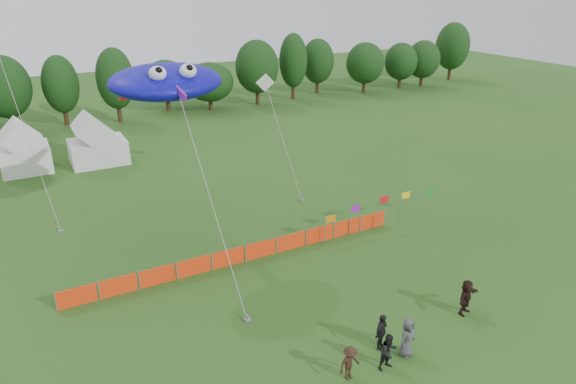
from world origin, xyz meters
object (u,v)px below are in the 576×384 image
spectator_f (466,297)px  spectator_c (350,363)px  tent_left (24,151)px  barrier_fence (244,254)px  tent_right (97,144)px  spectator_b (389,352)px  stingray_kite (165,80)px  spectator_d (381,332)px  spectator_e (407,337)px

spectator_f → spectator_c: bearing=167.7°
spectator_c → spectator_f: size_ratio=0.84×
tent_left → barrier_fence: size_ratio=0.20×
tent_right → spectator_b: (6.01, -32.34, -0.85)m
barrier_fence → stingray_kite: size_ratio=1.23×
tent_left → spectator_c: (9.94, -32.87, -0.97)m
tent_right → spectator_d: tent_right is taller
tent_left → stingray_kite: stingray_kite is taller
tent_left → spectator_d: size_ratio=2.26×
tent_left → spectator_d: (12.19, -32.00, -0.87)m
tent_left → spectator_f: tent_left is taller
tent_right → spectator_d: bearing=-78.2°
barrier_fence → spectator_b: (1.71, -10.77, 0.33)m
tent_right → barrier_fence: 22.02m
tent_left → spectator_e: bearing=-68.6°
spectator_f → spectator_e: bearing=172.5°
barrier_fence → spectator_e: bearing=-74.6°
spectator_d → spectator_e: 1.11m
spectator_b → spectator_c: spectator_b is taller
tent_left → spectator_b: bearing=-70.6°
spectator_b → spectator_c: (-1.75, 0.26, -0.07)m
spectator_d → spectator_f: bearing=-25.3°
barrier_fence → spectator_b: spectator_b is taller
stingray_kite → barrier_fence: bearing=-49.9°
tent_right → spectator_e: (7.20, -32.06, -0.76)m
tent_right → barrier_fence: bearing=-78.7°
tent_left → barrier_fence: bearing=-65.9°
tent_right → stingray_kite: 20.15m
spectator_b → stingray_kite: (-4.47, 14.05, 9.17)m
barrier_fence → spectator_c: 10.51m
spectator_c → spectator_e: spectator_e is taller
barrier_fence → stingray_kite: 10.42m
tent_left → spectator_c: 34.36m
spectator_b → spectator_f: 5.77m
tent_left → barrier_fence: tent_left is taller
barrier_fence → spectator_c: size_ratio=13.08×
spectator_b → stingray_kite: bearing=106.1°
spectator_b → spectator_e: 1.22m
stingray_kite → spectator_e: bearing=-67.7°
spectator_c → spectator_e: size_ratio=0.83×
tent_right → spectator_d: 31.88m
barrier_fence → tent_left: bearing=114.1°
spectator_d → stingray_kite: (-4.96, 12.91, 9.13)m
spectator_b → stingray_kite: size_ratio=0.10×
barrier_fence → spectator_d: size_ratio=11.55×
barrier_fence → spectator_f: size_ratio=10.97×
spectator_f → stingray_kite: size_ratio=0.11×
spectator_f → barrier_fence: bearing=107.7°
spectator_e → spectator_f: size_ratio=1.01×
tent_right → spectator_b: size_ratio=2.84×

